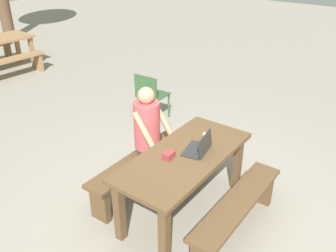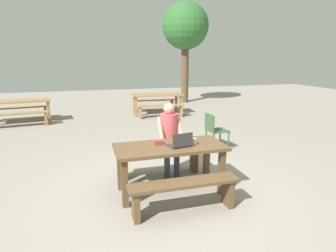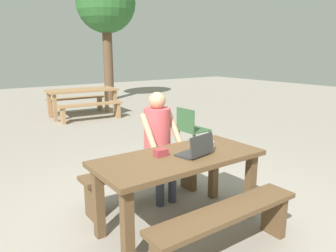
% 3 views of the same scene
% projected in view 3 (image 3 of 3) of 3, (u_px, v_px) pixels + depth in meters
% --- Properties ---
extents(ground_plane, '(30.00, 30.00, 0.00)m').
position_uv_depth(ground_plane, '(179.00, 225.00, 3.37)').
color(ground_plane, gray).
extents(picnic_table_front, '(1.71, 0.78, 0.77)m').
position_uv_depth(picnic_table_front, '(179.00, 167.00, 3.22)').
color(picnic_table_front, brown).
rests_on(picnic_table_front, ground).
extents(bench_near, '(1.54, 0.30, 0.46)m').
position_uv_depth(bench_near, '(226.00, 223.00, 2.76)').
color(bench_near, brown).
rests_on(bench_near, ground).
extents(bench_far, '(1.54, 0.30, 0.46)m').
position_uv_depth(bench_far, '(145.00, 175.00, 3.82)').
color(bench_far, brown).
rests_on(bench_far, ground).
extents(laptop, '(0.38, 0.30, 0.22)m').
position_uv_depth(laptop, '(196.00, 150.00, 3.18)').
color(laptop, '#2D2D2D').
rests_on(laptop, picnic_table_front).
extents(small_pouch, '(0.13, 0.09, 0.07)m').
position_uv_depth(small_pouch, '(161.00, 153.00, 3.17)').
color(small_pouch, '#993338').
rests_on(small_pouch, picnic_table_front).
extents(coffee_mug, '(0.08, 0.08, 0.09)m').
position_uv_depth(coffee_mug, '(211.00, 146.00, 3.37)').
color(coffee_mug, white).
rests_on(coffee_mug, picnic_table_front).
extents(person_seated, '(0.42, 0.42, 1.32)m').
position_uv_depth(person_seated, '(159.00, 138.00, 3.80)').
color(person_seated, '#333847').
rests_on(person_seated, ground).
extents(plastic_chair, '(0.46, 0.46, 0.84)m').
position_uv_depth(plastic_chair, '(191.00, 129.00, 5.56)').
color(plastic_chair, '#335933').
rests_on(plastic_chair, ground).
extents(picnic_table_rear, '(1.91, 0.96, 0.76)m').
position_uv_depth(picnic_table_rear, '(82.00, 93.00, 8.91)').
color(picnic_table_rear, '#9E754C').
rests_on(picnic_table_rear, ground).
extents(bench_rear_south, '(1.69, 0.40, 0.46)m').
position_uv_depth(bench_rear_south, '(91.00, 108.00, 8.41)').
color(bench_rear_south, '#9E754C').
rests_on(bench_rear_south, ground).
extents(bench_rear_north, '(1.69, 0.40, 0.46)m').
position_uv_depth(bench_rear_north, '(76.00, 101.00, 9.56)').
color(bench_rear_north, '#9E754C').
rests_on(bench_rear_north, ground).
extents(tree_left, '(2.10, 2.10, 4.52)m').
position_uv_depth(tree_left, '(106.00, 5.00, 11.37)').
color(tree_left, brown).
rests_on(tree_left, ground).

